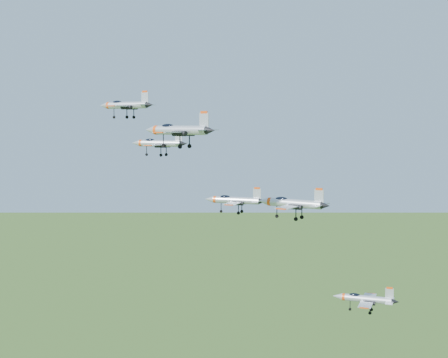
# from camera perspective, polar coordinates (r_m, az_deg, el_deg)

# --- Properties ---
(jet_lead) EXTENTS (13.94, 11.75, 3.75)m
(jet_lead) POSITION_cam_1_polar(r_m,az_deg,el_deg) (136.91, -9.02, 6.70)
(jet_lead) COLOR #B6BCC4
(jet_left_high) EXTENTS (12.60, 10.52, 3.37)m
(jet_left_high) POSITION_cam_1_polar(r_m,az_deg,el_deg) (126.23, -6.03, 3.28)
(jet_left_high) COLOR #B6BCC4
(jet_right_high) EXTENTS (13.09, 11.20, 3.59)m
(jet_right_high) POSITION_cam_1_polar(r_m,az_deg,el_deg) (96.31, -4.22, 4.50)
(jet_right_high) COLOR #B6BCC4
(jet_left_low) EXTENTS (12.97, 10.74, 3.47)m
(jet_left_low) POSITION_cam_1_polar(r_m,az_deg,el_deg) (125.04, 0.95, -1.93)
(jet_left_low) COLOR #B6BCC4
(jet_right_low) EXTENTS (12.91, 10.99, 3.52)m
(jet_right_low) POSITION_cam_1_polar(r_m,az_deg,el_deg) (104.77, 6.25, -2.20)
(jet_right_low) COLOR #B6BCC4
(jet_trail) EXTENTS (12.25, 10.17, 3.27)m
(jet_trail) POSITION_cam_1_polar(r_m,az_deg,el_deg) (120.52, 12.73, -10.62)
(jet_trail) COLOR #B6BCC4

